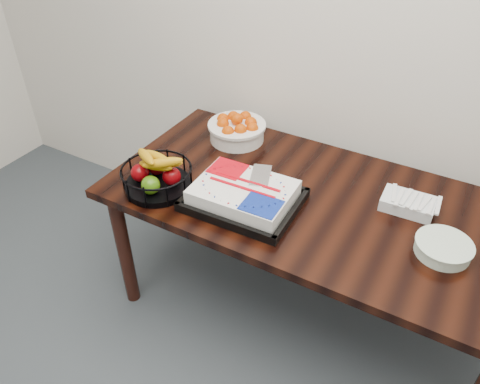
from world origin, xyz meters
The scene contains 6 objects.
table centered at (0.00, 2.00, 0.66)m, with size 1.80×0.90×0.75m.
cake_tray centered at (-0.24, 1.82, 0.79)m, with size 0.47×0.38×0.10m.
tangerine_bowl centered at (-0.53, 2.26, 0.83)m, with size 0.30×0.30×0.19m.
fruit_basket centered at (-0.63, 1.72, 0.82)m, with size 0.31×0.31×0.17m.
plate_stack centered at (0.55, 1.93, 0.78)m, with size 0.21×0.21×0.05m.
fork_bag centered at (0.37, 2.13, 0.78)m, with size 0.22×0.15×0.06m.
Camera 1 is at (0.52, 0.45, 2.00)m, focal length 35.00 mm.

